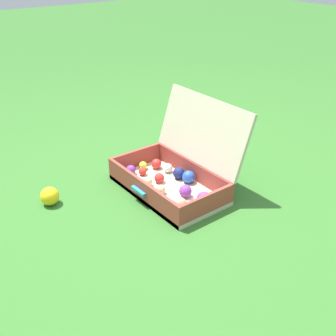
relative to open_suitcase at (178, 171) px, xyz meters
name	(u,v)px	position (x,y,z in m)	size (l,w,h in m)	color
ground_plane	(167,202)	(0.08, -0.14, -0.11)	(16.00, 16.00, 0.00)	#336B28
open_suitcase	(178,171)	(0.00, 0.00, 0.00)	(0.64, 0.50, 0.48)	beige
stray_ball_on_grass	(50,196)	(-0.27, -0.63, -0.06)	(0.10, 0.10, 0.10)	yellow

